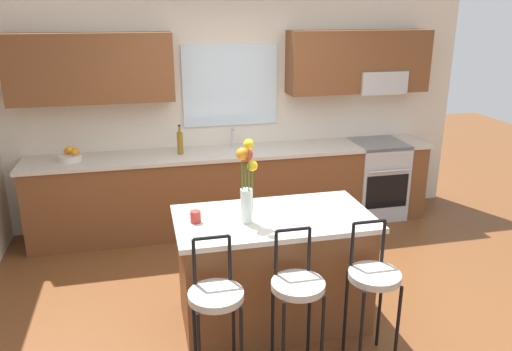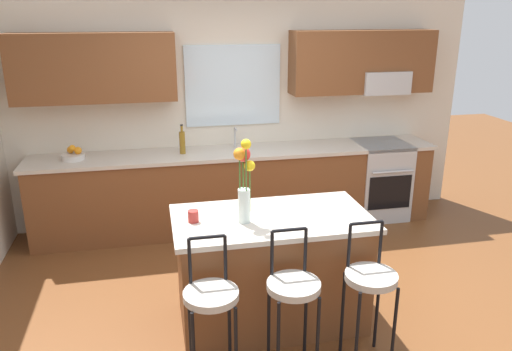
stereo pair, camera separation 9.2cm
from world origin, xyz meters
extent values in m
plane|color=brown|center=(0.00, 0.00, 0.00)|extent=(14.00, 14.00, 0.00)
cube|color=beige|center=(0.00, 2.06, 1.35)|extent=(5.60, 0.12, 2.70)
cube|color=brown|center=(-1.47, 1.83, 1.85)|extent=(1.66, 0.34, 0.70)
cube|color=brown|center=(1.47, 1.83, 1.85)|extent=(1.66, 0.34, 0.70)
cube|color=silver|center=(0.00, 1.99, 1.60)|extent=(1.08, 0.03, 0.90)
cube|color=#B7BABC|center=(1.73, 1.80, 1.62)|extent=(0.56, 0.36, 0.26)
cube|color=brown|center=(0.00, 1.70, 0.44)|extent=(4.50, 0.60, 0.88)
cube|color=beige|center=(0.00, 1.70, 0.90)|extent=(4.56, 0.64, 0.04)
cube|color=#B7BABC|center=(-0.01, 1.70, 0.85)|extent=(0.54, 0.38, 0.11)
cylinder|color=#B7BABC|center=(-0.01, 1.86, 1.03)|extent=(0.02, 0.02, 0.22)
cylinder|color=#B7BABC|center=(-0.01, 1.80, 1.14)|extent=(0.02, 0.12, 0.02)
cube|color=#B7BABC|center=(1.73, 1.68, 0.46)|extent=(0.60, 0.60, 0.92)
cube|color=black|center=(1.73, 1.38, 0.40)|extent=(0.52, 0.02, 0.40)
cylinder|color=#B7BABC|center=(1.73, 1.35, 0.66)|extent=(0.50, 0.02, 0.02)
cube|color=brown|center=(-0.08, -0.21, 0.44)|extent=(1.43, 0.74, 0.88)
cube|color=beige|center=(-0.08, -0.21, 0.90)|extent=(1.51, 0.82, 0.04)
cylinder|color=black|center=(-0.76, -0.70, 0.33)|extent=(0.02, 0.02, 0.66)
cylinder|color=black|center=(-0.49, -0.70, 0.33)|extent=(0.02, 0.02, 0.66)
cylinder|color=#B2ADA3|center=(-0.63, -0.84, 0.69)|extent=(0.36, 0.36, 0.05)
cylinder|color=black|center=(-0.74, -0.70, 0.87)|extent=(0.02, 0.02, 0.32)
cylinder|color=black|center=(-0.51, -0.70, 0.87)|extent=(0.02, 0.02, 0.32)
cylinder|color=black|center=(-0.63, -0.70, 1.03)|extent=(0.23, 0.02, 0.02)
cylinder|color=black|center=(-0.21, -0.97, 0.33)|extent=(0.02, 0.02, 0.66)
cylinder|color=black|center=(0.06, -0.97, 0.33)|extent=(0.02, 0.02, 0.66)
cylinder|color=black|center=(-0.21, -0.70, 0.33)|extent=(0.02, 0.02, 0.66)
cylinder|color=black|center=(0.06, -0.70, 0.33)|extent=(0.02, 0.02, 0.66)
cylinder|color=#B2ADA3|center=(-0.08, -0.84, 0.69)|extent=(0.36, 0.36, 0.05)
cylinder|color=black|center=(-0.19, -0.70, 0.87)|extent=(0.02, 0.02, 0.32)
cylinder|color=black|center=(0.04, -0.70, 0.87)|extent=(0.02, 0.02, 0.32)
cylinder|color=black|center=(-0.08, -0.70, 1.03)|extent=(0.23, 0.02, 0.02)
cylinder|color=black|center=(0.34, -0.97, 0.33)|extent=(0.02, 0.02, 0.66)
cylinder|color=black|center=(0.61, -0.97, 0.33)|extent=(0.02, 0.02, 0.66)
cylinder|color=black|center=(0.34, -0.70, 0.33)|extent=(0.02, 0.02, 0.66)
cylinder|color=black|center=(0.61, -0.70, 0.33)|extent=(0.02, 0.02, 0.66)
cylinder|color=#B2ADA3|center=(0.47, -0.84, 0.69)|extent=(0.36, 0.36, 0.05)
cylinder|color=black|center=(0.36, -0.70, 0.87)|extent=(0.02, 0.02, 0.32)
cylinder|color=black|center=(0.59, -0.70, 0.87)|extent=(0.02, 0.02, 0.32)
cylinder|color=black|center=(0.47, -0.70, 1.03)|extent=(0.23, 0.02, 0.02)
cylinder|color=silver|center=(-0.30, -0.27, 1.05)|extent=(0.09, 0.09, 0.26)
cylinder|color=#3D722D|center=(-0.26, -0.27, 1.18)|extent=(0.01, 0.01, 0.36)
sphere|color=yellow|center=(-0.26, -0.27, 1.36)|extent=(0.08, 0.08, 0.08)
cylinder|color=#3D722D|center=(-0.30, -0.24, 1.22)|extent=(0.01, 0.01, 0.44)
sphere|color=red|center=(-0.30, -0.24, 1.44)|extent=(0.11, 0.11, 0.11)
cylinder|color=#3D722D|center=(-0.33, -0.27, 1.22)|extent=(0.01, 0.01, 0.45)
sphere|color=orange|center=(-0.33, -0.27, 1.45)|extent=(0.09, 0.09, 0.09)
cylinder|color=#3D722D|center=(-0.29, -0.31, 1.26)|extent=(0.01, 0.01, 0.53)
sphere|color=yellow|center=(-0.29, -0.31, 1.53)|extent=(0.07, 0.07, 0.07)
cylinder|color=#A52D28|center=(-0.67, -0.19, 0.97)|extent=(0.08, 0.08, 0.09)
cylinder|color=silver|center=(-1.76, 1.70, 0.95)|extent=(0.24, 0.24, 0.06)
sphere|color=orange|center=(-1.70, 1.70, 1.01)|extent=(0.08, 0.08, 0.08)
sphere|color=orange|center=(-1.78, 1.75, 1.01)|extent=(0.07, 0.07, 0.07)
sphere|color=orange|center=(-1.76, 1.70, 1.04)|extent=(0.07, 0.07, 0.07)
cylinder|color=olive|center=(-0.62, 1.70, 1.04)|extent=(0.06, 0.06, 0.24)
cylinder|color=olive|center=(-0.62, 1.70, 1.20)|extent=(0.03, 0.03, 0.07)
cylinder|color=black|center=(-0.62, 1.70, 1.24)|extent=(0.03, 0.03, 0.02)
camera|label=1|loc=(-1.01, -3.62, 2.43)|focal=35.21mm
camera|label=2|loc=(-0.92, -3.64, 2.43)|focal=35.21mm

